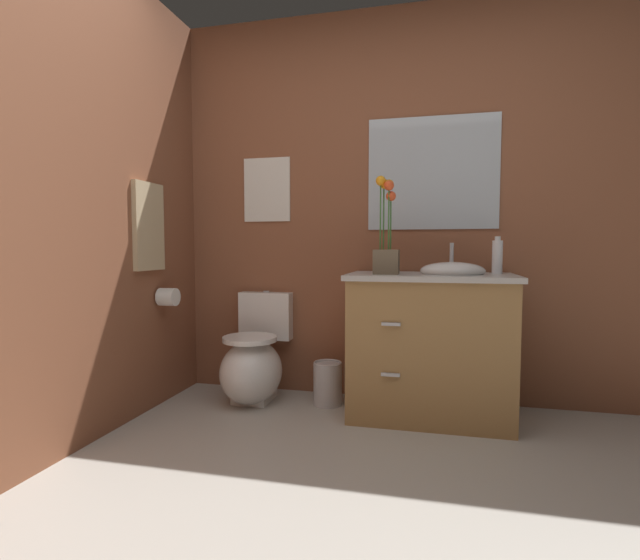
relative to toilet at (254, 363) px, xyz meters
The scene contains 11 objects.
wall_back 1.44m from the toilet, 16.97° to the left, with size 4.15×0.05×2.50m, color brown.
wall_left 1.52m from the toilet, 120.67° to the right, with size 0.05×5.00×2.50m, color brown.
toilet is the anchor object (origin of this frame).
vanity_cabinet 1.11m from the toilet, ahead, with size 0.94×0.56×1.01m.
flower_vase 1.15m from the toilet, ahead, with size 0.14×0.14×0.55m.
soap_bottle 1.62m from the toilet, ahead, with size 0.06×0.06×0.22m.
trash_bin 0.49m from the toilet, ahead, with size 0.18×0.18×0.27m.
wall_poster 1.17m from the toilet, 90.00° to the left, with size 0.33×0.01×0.43m, color silver.
wall_mirror 1.65m from the toilet, 13.72° to the left, with size 0.80×0.01×0.70m, color #B2BCC6.
hanging_towel 1.06m from the toilet, 150.99° to the right, with size 0.03×0.28×0.52m, color tan.
toilet_paper_roll 0.68m from the toilet, 157.94° to the right, with size 0.11×0.11×0.11m, color white.
Camera 1 is at (0.33, -1.28, 0.98)m, focal length 26.46 mm.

